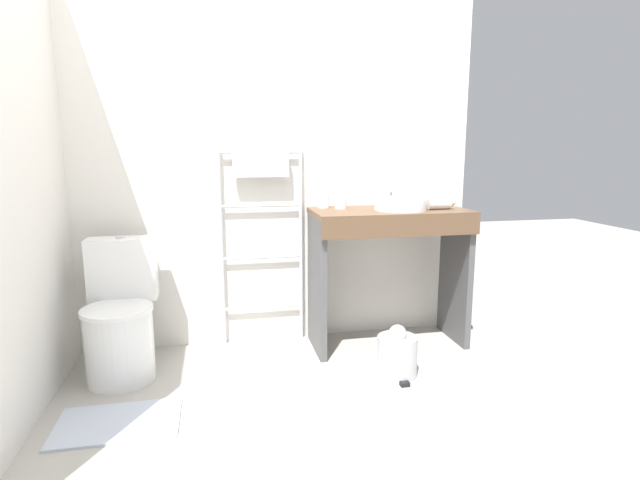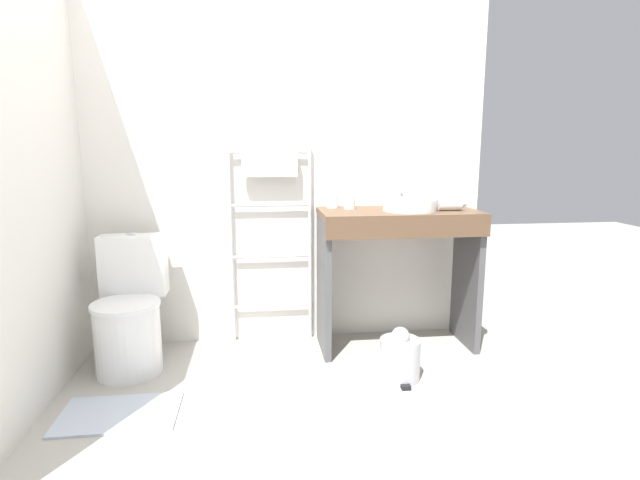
{
  "view_description": "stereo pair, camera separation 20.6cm",
  "coord_description": "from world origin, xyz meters",
  "px_view_note": "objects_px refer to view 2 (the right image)",
  "views": [
    {
      "loc": [
        -0.36,
        -1.81,
        1.28
      ],
      "look_at": [
        0.16,
        0.64,
        0.81
      ],
      "focal_mm": 28.0,
      "sensor_mm": 36.0,
      "label": 1
    },
    {
      "loc": [
        -0.15,
        -1.84,
        1.28
      ],
      "look_at": [
        0.16,
        0.64,
        0.81
      ],
      "focal_mm": 28.0,
      "sensor_mm": 36.0,
      "label": 2
    }
  ],
  "objects_px": {
    "toilet": "(130,316)",
    "trash_bin": "(400,357)",
    "cup_near_wall": "(333,202)",
    "sink_basin": "(410,204)",
    "towel_radiator": "(270,205)",
    "cup_near_edge": "(350,203)",
    "hair_dryer": "(450,204)"
  },
  "relations": [
    {
      "from": "cup_near_wall",
      "to": "cup_near_edge",
      "type": "bearing_deg",
      "value": -31.92
    },
    {
      "from": "sink_basin",
      "to": "hair_dryer",
      "type": "height_order",
      "value": "hair_dryer"
    },
    {
      "from": "cup_near_edge",
      "to": "hair_dryer",
      "type": "relative_size",
      "value": 0.38
    },
    {
      "from": "towel_radiator",
      "to": "sink_basin",
      "type": "relative_size",
      "value": 3.94
    },
    {
      "from": "cup_near_edge",
      "to": "sink_basin",
      "type": "bearing_deg",
      "value": -21.52
    },
    {
      "from": "cup_near_edge",
      "to": "hair_dryer",
      "type": "xyz_separation_m",
      "value": [
        0.61,
        -0.15,
        -0.0
      ]
    },
    {
      "from": "cup_near_wall",
      "to": "trash_bin",
      "type": "height_order",
      "value": "cup_near_wall"
    },
    {
      "from": "toilet",
      "to": "towel_radiator",
      "type": "distance_m",
      "value": 1.08
    },
    {
      "from": "toilet",
      "to": "towel_radiator",
      "type": "xyz_separation_m",
      "value": [
        0.83,
        0.33,
        0.6
      ]
    },
    {
      "from": "towel_radiator",
      "to": "trash_bin",
      "type": "relative_size",
      "value": 4.28
    },
    {
      "from": "towel_radiator",
      "to": "cup_near_edge",
      "type": "xyz_separation_m",
      "value": [
        0.5,
        -0.1,
        0.02
      ]
    },
    {
      "from": "cup_near_edge",
      "to": "trash_bin",
      "type": "height_order",
      "value": "cup_near_edge"
    },
    {
      "from": "toilet",
      "to": "cup_near_wall",
      "type": "distance_m",
      "value": 1.41
    },
    {
      "from": "sink_basin",
      "to": "trash_bin",
      "type": "bearing_deg",
      "value": -110.55
    },
    {
      "from": "toilet",
      "to": "sink_basin",
      "type": "bearing_deg",
      "value": 3.16
    },
    {
      "from": "cup_near_wall",
      "to": "trash_bin",
      "type": "bearing_deg",
      "value": -65.7
    },
    {
      "from": "cup_near_edge",
      "to": "trash_bin",
      "type": "bearing_deg",
      "value": -71.92
    },
    {
      "from": "cup_near_edge",
      "to": "cup_near_wall",
      "type": "bearing_deg",
      "value": 148.08
    },
    {
      "from": "sink_basin",
      "to": "trash_bin",
      "type": "relative_size",
      "value": 1.09
    },
    {
      "from": "toilet",
      "to": "sink_basin",
      "type": "height_order",
      "value": "sink_basin"
    },
    {
      "from": "towel_radiator",
      "to": "cup_near_edge",
      "type": "bearing_deg",
      "value": -10.85
    },
    {
      "from": "cup_near_edge",
      "to": "trash_bin",
      "type": "distance_m",
      "value": 1.0
    },
    {
      "from": "sink_basin",
      "to": "trash_bin",
      "type": "height_order",
      "value": "sink_basin"
    },
    {
      "from": "towel_radiator",
      "to": "sink_basin",
      "type": "xyz_separation_m",
      "value": [
        0.85,
        -0.23,
        0.02
      ]
    },
    {
      "from": "towel_radiator",
      "to": "hair_dryer",
      "type": "bearing_deg",
      "value": -12.5
    },
    {
      "from": "toilet",
      "to": "trash_bin",
      "type": "relative_size",
      "value": 2.55
    },
    {
      "from": "cup_near_wall",
      "to": "trash_bin",
      "type": "relative_size",
      "value": 0.27
    },
    {
      "from": "toilet",
      "to": "trash_bin",
      "type": "height_order",
      "value": "toilet"
    },
    {
      "from": "cup_near_edge",
      "to": "trash_bin",
      "type": "xyz_separation_m",
      "value": [
        0.19,
        -0.57,
        -0.8
      ]
    },
    {
      "from": "cup_near_edge",
      "to": "hair_dryer",
      "type": "distance_m",
      "value": 0.62
    },
    {
      "from": "hair_dryer",
      "to": "trash_bin",
      "type": "relative_size",
      "value": 0.65
    },
    {
      "from": "trash_bin",
      "to": "cup_near_wall",
      "type": "bearing_deg",
      "value": 114.3
    }
  ]
}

